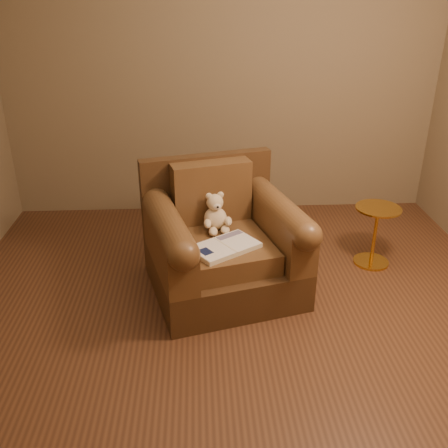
{
  "coord_description": "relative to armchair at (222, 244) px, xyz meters",
  "views": [
    {
      "loc": [
        -0.24,
        -2.64,
        2.03
      ],
      "look_at": [
        -0.07,
        0.45,
        0.55
      ],
      "focal_mm": 40.0,
      "sensor_mm": 36.0,
      "label": 1
    }
  ],
  "objects": [
    {
      "name": "teddy_bear",
      "position": [
        -0.04,
        0.07,
        0.19
      ],
      "size": [
        0.2,
        0.24,
        0.28
      ],
      "rotation": [
        0.0,
        0.0,
        0.22
      ],
      "color": "beige",
      "rests_on": "armchair"
    },
    {
      "name": "armchair",
      "position": [
        0.0,
        0.0,
        0.0
      ],
      "size": [
        1.21,
        1.18,
        0.9
      ],
      "rotation": [
        0.0,
        0.0,
        0.26
      ],
      "color": "#452C17",
      "rests_on": "floor"
    },
    {
      "name": "floor",
      "position": [
        0.08,
        -0.54,
        -0.35
      ],
      "size": [
        4.0,
        4.0,
        0.0
      ],
      "primitive_type": "plane",
      "color": "#56331D",
      "rests_on": "ground"
    },
    {
      "name": "side_table",
      "position": [
        1.22,
        0.26,
        -0.09
      ],
      "size": [
        0.35,
        0.35,
        0.49
      ],
      "color": "gold",
      "rests_on": "floor"
    },
    {
      "name": "guidebook",
      "position": [
        0.01,
        -0.23,
        0.1
      ],
      "size": [
        0.51,
        0.46,
        0.04
      ],
      "rotation": [
        0.0,
        0.0,
        0.59
      ],
      "color": "beige",
      "rests_on": "armchair"
    },
    {
      "name": "room",
      "position": [
        0.08,
        -0.54,
        1.37
      ],
      "size": [
        4.02,
        4.02,
        2.71
      ],
      "color": "#7A674B",
      "rests_on": "ground"
    }
  ]
}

